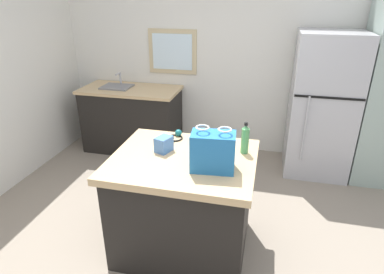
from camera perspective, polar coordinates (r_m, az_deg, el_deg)
ground at (r=3.02m, az=0.28°, el=-20.76°), size 5.79×5.79×0.00m
back_wall at (r=4.58m, az=7.20°, el=13.13°), size 4.83×0.13×2.56m
kitchen_island at (r=2.89m, az=-1.43°, el=-11.44°), size 1.16×0.97×0.90m
refrigerator at (r=4.28m, az=21.68°, el=5.08°), size 0.74×0.75×1.73m
sink_counter at (r=4.79m, az=-10.37°, el=3.21°), size 1.35×0.68×1.09m
shopping_bag at (r=2.42m, az=3.66°, el=-2.51°), size 0.34×0.22×0.34m
small_box at (r=2.73m, az=-4.93°, el=-1.25°), size 0.15×0.16×0.13m
bottle at (r=2.71m, az=9.20°, el=-0.37°), size 0.06×0.06×0.27m
ear_defenders at (r=2.98m, az=-3.06°, el=0.11°), size 0.19×0.19×0.06m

